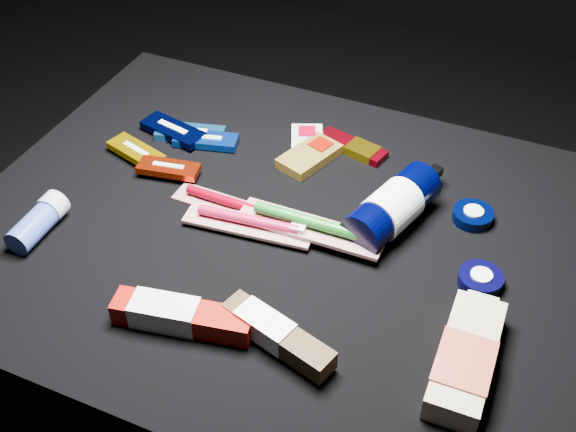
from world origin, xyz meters
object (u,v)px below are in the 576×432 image
at_px(lotion_bottle, 392,208).
at_px(deodorant_stick, 39,222).
at_px(bodywash_bottle, 465,361).
at_px(toothpaste_carton_red, 177,315).

distance_m(lotion_bottle, deodorant_stick, 0.55).
height_order(bodywash_bottle, deodorant_stick, deodorant_stick).
xyz_separation_m(lotion_bottle, toothpaste_carton_red, (-0.21, -0.31, -0.02)).
bearing_deg(toothpaste_carton_red, bodywash_bottle, 1.51).
xyz_separation_m(bodywash_bottle, deodorant_stick, (-0.66, -0.00, 0.00)).
bearing_deg(deodorant_stick, lotion_bottle, 24.17).
bearing_deg(deodorant_stick, bodywash_bottle, -0.76).
bearing_deg(lotion_bottle, toothpaste_carton_red, -106.75).
xyz_separation_m(lotion_bottle, bodywash_bottle, (0.17, -0.23, -0.02)).
height_order(bodywash_bottle, toothpaste_carton_red, bodywash_bottle).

